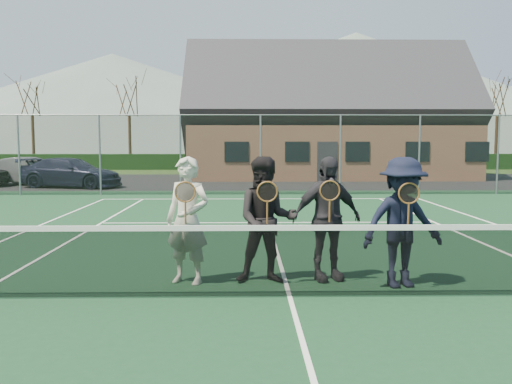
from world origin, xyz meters
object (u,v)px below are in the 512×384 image
(tennis_net, at_px, (290,258))
(clubhouse, at_px, (326,106))
(car_b, at_px, (30,171))
(car_c, at_px, (71,173))
(player_d, at_px, (402,222))
(player_b, at_px, (266,220))
(player_a, at_px, (188,220))
(player_c, at_px, (327,218))

(tennis_net, relative_size, clubhouse, 0.75)
(car_b, relative_size, tennis_net, 0.33)
(car_b, distance_m, clubhouse, 15.95)
(car_c, relative_size, clubhouse, 0.29)
(player_d, bearing_deg, tennis_net, -162.90)
(player_b, bearing_deg, player_d, -8.19)
(tennis_net, relative_size, player_b, 6.49)
(clubhouse, xyz_separation_m, player_a, (-5.39, -23.26, -3.07))
(car_c, xyz_separation_m, player_b, (7.90, -16.16, 0.27))
(clubhouse, relative_size, player_d, 8.67)
(player_c, height_order, player_d, same)
(car_c, bearing_deg, tennis_net, -139.89)
(player_d, bearing_deg, car_c, 120.72)
(player_a, height_order, player_b, same)
(player_c, bearing_deg, player_a, -175.79)
(tennis_net, xyz_separation_m, clubhouse, (4.00, 24.00, 3.45))
(car_b, height_order, tennis_net, car_b)
(tennis_net, bearing_deg, car_c, 115.80)
(car_c, xyz_separation_m, player_d, (9.76, -16.43, 0.27))
(player_b, bearing_deg, player_a, -179.21)
(car_c, distance_m, player_d, 19.12)
(clubhouse, bearing_deg, car_b, -158.57)
(car_b, bearing_deg, player_a, -139.59)
(player_a, distance_m, player_d, 2.99)
(car_c, height_order, tennis_net, car_c)
(clubhouse, xyz_separation_m, player_c, (-3.40, -23.11, -3.07))
(car_b, relative_size, clubhouse, 0.25)
(tennis_net, xyz_separation_m, player_b, (-0.27, 0.76, 0.38))
(tennis_net, distance_m, clubhouse, 24.57)
(car_c, distance_m, tennis_net, 18.79)
(car_c, distance_m, player_c, 18.28)
(player_d, bearing_deg, clubhouse, 84.14)
(car_c, height_order, player_a, player_a)
(player_c, bearing_deg, car_c, 118.71)
(clubhouse, distance_m, player_b, 23.83)
(car_c, xyz_separation_m, tennis_net, (8.18, -16.92, -0.11))
(car_c, height_order, player_d, player_d)
(player_c, relative_size, player_d, 1.00)
(player_b, xyz_separation_m, player_c, (0.88, 0.13, 0.00))
(player_c, bearing_deg, player_d, -22.06)
(tennis_net, distance_m, player_c, 1.14)
(player_a, bearing_deg, car_c, 112.77)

